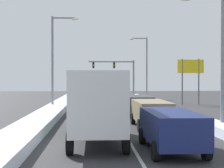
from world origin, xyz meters
name	(u,v)px	position (x,y,z in m)	size (l,w,h in m)	color
ground_plane	(116,118)	(0.00, 19.10, 0.00)	(124.14, 124.14, 0.00)	#333335
lane_stripe_between_right_lane_and_center_lane	(112,112)	(0.00, 23.87, 0.00)	(0.14, 52.52, 0.01)	silver
snow_bank_right_shoulder	(169,109)	(5.30, 23.87, 0.27)	(1.21, 52.52, 0.54)	silver
snow_bank_left_shoulder	(54,109)	(-5.30, 23.87, 0.28)	(1.98, 52.52, 0.56)	silver
suv_navy_right_lane_nearest	(171,127)	(1.50, 6.82, 1.02)	(2.16, 4.90, 1.67)	navy
suv_tan_right_lane_second	(151,111)	(1.89, 13.75, 1.02)	(2.16, 4.90, 1.67)	#937F60
suv_charcoal_right_lane_third	(138,104)	(1.94, 20.45, 1.02)	(2.16, 4.90, 1.67)	#38383D
sedan_gray_right_lane_fourth	(125,102)	(1.46, 26.74, 0.76)	(2.00, 4.50, 1.51)	slate
sedan_maroon_right_lane_fifth	(120,98)	(1.50, 33.70, 0.76)	(2.00, 4.50, 1.51)	maroon
box_truck_center_lane_nearest	(97,103)	(-1.57, 8.75, 1.90)	(2.53, 7.20, 3.36)	#1E5633
sedan_black_center_lane_second	(95,110)	(-1.59, 17.39, 0.76)	(2.00, 4.50, 1.51)	black
sedan_silver_center_lane_third	(94,105)	(-1.64, 22.93, 0.76)	(2.00, 4.50, 1.51)	#B7BABF
suv_white_center_lane_fourth	(94,98)	(-1.68, 29.25, 1.02)	(2.16, 4.90, 1.67)	silver
suv_red_center_lane_fifth	(94,95)	(-1.59, 35.56, 1.02)	(2.16, 4.90, 1.67)	maroon
traffic_light_gantry	(119,71)	(2.57, 47.73, 4.50)	(7.54, 0.47, 6.20)	slate
street_lamp_right_near	(216,50)	(5.35, 11.94, 4.75)	(2.66, 0.36, 7.91)	gray
street_lamp_right_mid	(144,63)	(5.60, 40.58, 5.36)	(2.66, 0.36, 9.07)	gray
street_lamp_left_mid	(56,55)	(-5.46, 26.44, 5.47)	(2.66, 0.36, 9.28)	gray
roadside_sign_right	(191,71)	(9.86, 32.30, 4.02)	(3.20, 0.16, 5.50)	#59595B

